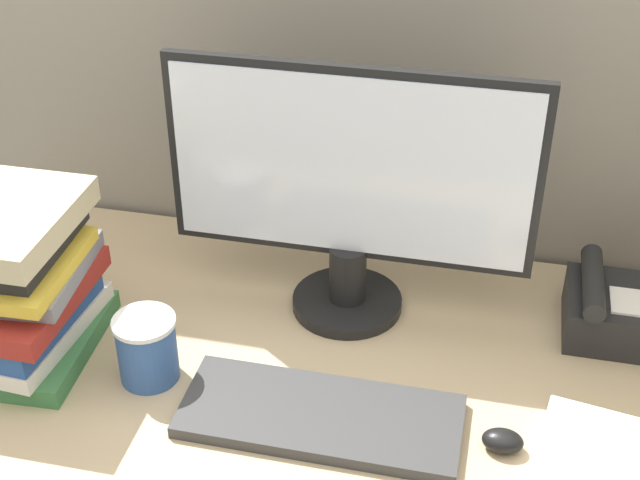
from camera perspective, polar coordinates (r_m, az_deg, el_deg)
cubicle_panel_rear at (r=1.76m, az=1.95°, el=2.62°), size 1.75×0.04×1.69m
monitor at (r=1.45m, az=1.91°, el=3.05°), size 0.61×0.19×0.45m
keyboard at (r=1.35m, az=0.04°, el=-11.22°), size 0.42×0.17×0.02m
mouse at (r=1.34m, az=11.61°, el=-12.48°), size 0.06×0.04×0.03m
coffee_cup at (r=1.42m, az=-11.01°, el=-6.83°), size 0.10×0.10×0.11m
book_stack at (r=1.49m, az=-19.19°, el=-2.64°), size 0.25×0.28×0.27m
desk_telephone at (r=1.57m, az=18.27°, el=-4.28°), size 0.17×0.18×0.11m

